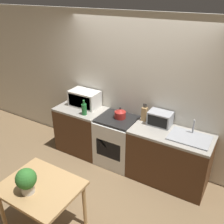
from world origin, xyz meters
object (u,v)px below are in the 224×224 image
object	(u,v)px
kettle	(120,113)
bottle	(84,109)
stove_range	(117,141)
toaster_oven	(160,119)
microwave	(85,99)
dining_table	(41,192)

from	to	relation	value
kettle	bottle	bearing A→B (deg)	-160.53
stove_range	bottle	bearing A→B (deg)	-163.01
toaster_oven	bottle	bearing A→B (deg)	-165.27
kettle	microwave	bearing A→B (deg)	174.42
microwave	bottle	size ratio (longest dim) A/B	2.00
stove_range	microwave	bearing A→B (deg)	171.34
stove_range	dining_table	xyz separation A→B (m)	(-0.07, -1.75, 0.21)
microwave	bottle	distance (m)	0.36
kettle	dining_table	distance (m)	1.82
kettle	dining_table	world-z (taller)	kettle
stove_range	bottle	size ratio (longest dim) A/B	3.28
toaster_oven	dining_table	bearing A→B (deg)	-112.07
stove_range	kettle	bearing A→B (deg)	49.64
bottle	toaster_oven	distance (m)	1.31
kettle	microwave	size ratio (longest dim) A/B	0.37
microwave	dining_table	bearing A→B (deg)	-69.39
toaster_oven	dining_table	world-z (taller)	toaster_oven
bottle	stove_range	bearing A→B (deg)	16.99
stove_range	kettle	distance (m)	0.54
bottle	dining_table	size ratio (longest dim) A/B	0.29
microwave	toaster_oven	bearing A→B (deg)	1.64
kettle	bottle	xyz separation A→B (m)	(-0.60, -0.21, 0.02)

